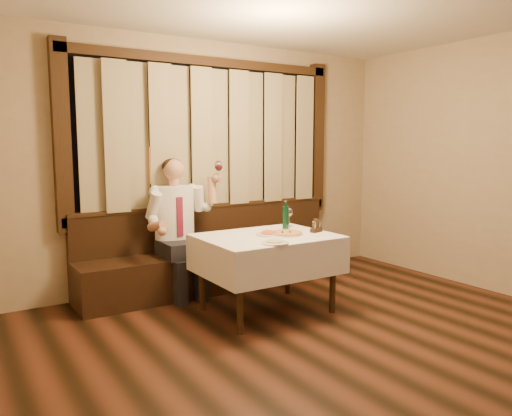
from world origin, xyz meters
TOP-DOWN VIEW (x-y plane):
  - room at (-0.00, 0.97)m, footprint 5.01×6.01m
  - banquette at (0.00, 2.72)m, footprint 3.20×0.61m
  - dining_table at (0.00, 1.70)m, footprint 1.27×0.97m
  - pizza at (0.17, 1.63)m, footprint 0.32×0.32m
  - pasta_red at (0.02, 1.70)m, footprint 0.25×0.25m
  - pasta_cream at (-0.17, 1.32)m, footprint 0.25×0.25m
  - green_bottle at (0.35, 1.88)m, footprint 0.07×0.07m
  - table_wine_glass at (0.48, 2.00)m, footprint 0.08×0.08m
  - cruet_caddy at (0.51, 1.58)m, footprint 0.13×0.09m
  - seated_man at (-0.52, 2.63)m, footprint 0.83×0.62m

SIDE VIEW (x-z plane):
  - banquette at x=0.00m, z-range -0.16..0.78m
  - dining_table at x=0.00m, z-range 0.27..1.03m
  - pizza at x=0.17m, z-range 0.75..0.79m
  - pasta_cream at x=-0.17m, z-range 0.75..0.83m
  - pasta_red at x=0.02m, z-range 0.75..0.83m
  - cruet_caddy at x=0.51m, z-range 0.74..0.87m
  - seated_man at x=-0.52m, z-range 0.11..1.59m
  - green_bottle at x=0.35m, z-range 0.73..1.03m
  - table_wine_glass at x=0.48m, z-range 0.80..1.00m
  - room at x=0.00m, z-range 0.09..2.91m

